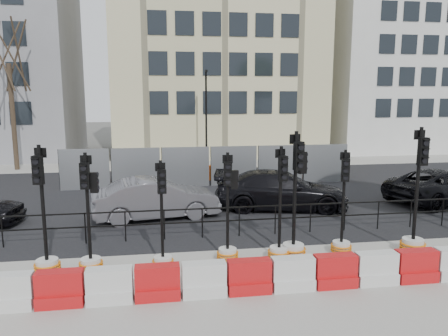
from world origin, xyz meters
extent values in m
plane|color=#51514C|center=(0.00, 0.00, 0.00)|extent=(120.00, 120.00, 0.00)
cube|color=gray|center=(0.00, -3.00, 0.01)|extent=(40.00, 6.00, 0.02)
cube|color=black|center=(0.00, 7.00, 0.01)|extent=(40.00, 14.00, 0.03)
cube|color=gray|center=(0.00, 16.00, 0.01)|extent=(40.00, 4.00, 0.02)
cube|color=beige|center=(2.00, 22.00, 9.00)|extent=(15.00, 10.00, 18.00)
cube|color=silver|center=(17.00, 22.00, 8.00)|extent=(12.00, 9.00, 16.00)
cylinder|color=black|center=(-7.20, 1.20, 0.50)|extent=(0.04, 0.04, 1.00)
cylinder|color=black|center=(-6.00, 1.20, 0.50)|extent=(0.04, 0.04, 1.00)
cylinder|color=black|center=(-4.80, 1.20, 0.50)|extent=(0.04, 0.04, 1.00)
cylinder|color=black|center=(-3.60, 1.20, 0.50)|extent=(0.04, 0.04, 1.00)
cylinder|color=black|center=(-2.40, 1.20, 0.50)|extent=(0.04, 0.04, 1.00)
cylinder|color=black|center=(-1.20, 1.20, 0.50)|extent=(0.04, 0.04, 1.00)
cylinder|color=black|center=(0.00, 1.20, 0.50)|extent=(0.04, 0.04, 1.00)
cylinder|color=black|center=(1.20, 1.20, 0.50)|extent=(0.04, 0.04, 1.00)
cylinder|color=black|center=(2.40, 1.20, 0.50)|extent=(0.04, 0.04, 1.00)
cylinder|color=black|center=(3.60, 1.20, 0.50)|extent=(0.04, 0.04, 1.00)
cylinder|color=black|center=(4.80, 1.20, 0.50)|extent=(0.04, 0.04, 1.00)
cylinder|color=black|center=(6.00, 1.20, 0.50)|extent=(0.04, 0.04, 1.00)
cylinder|color=black|center=(7.20, 1.20, 0.50)|extent=(0.04, 0.04, 1.00)
cube|color=black|center=(0.00, 1.20, 0.98)|extent=(18.00, 0.04, 0.04)
cube|color=black|center=(0.00, 1.20, 0.55)|extent=(18.00, 0.04, 0.04)
cube|color=gray|center=(-6.00, 9.00, 1.00)|extent=(2.30, 0.05, 2.00)
cylinder|color=black|center=(-7.15, 9.00, 1.00)|extent=(0.05, 0.05, 2.00)
cube|color=gray|center=(-3.60, 9.00, 1.00)|extent=(2.30, 0.05, 2.00)
cylinder|color=black|center=(-4.75, 9.00, 1.00)|extent=(0.05, 0.05, 2.00)
cube|color=gray|center=(-1.20, 9.00, 1.00)|extent=(2.30, 0.05, 2.00)
cylinder|color=black|center=(-2.35, 9.00, 1.00)|extent=(0.05, 0.05, 2.00)
cube|color=gray|center=(1.20, 9.00, 1.00)|extent=(2.30, 0.05, 2.00)
cylinder|color=black|center=(0.05, 9.00, 1.00)|extent=(0.05, 0.05, 2.00)
cube|color=gray|center=(3.60, 9.00, 1.00)|extent=(2.30, 0.05, 2.00)
cylinder|color=black|center=(2.45, 9.00, 1.00)|extent=(0.05, 0.05, 2.00)
cube|color=gray|center=(6.00, 9.00, 1.00)|extent=(2.30, 0.05, 2.00)
cylinder|color=black|center=(4.85, 9.00, 1.00)|extent=(0.05, 0.05, 2.00)
cube|color=orange|center=(-4.00, 10.50, 0.40)|extent=(1.00, 0.40, 0.80)
cube|color=orange|center=(-2.00, 10.50, 0.40)|extent=(1.00, 0.40, 0.80)
cube|color=orange|center=(0.00, 10.50, 0.40)|extent=(1.00, 0.40, 0.80)
cube|color=orange|center=(2.00, 10.50, 0.40)|extent=(1.00, 0.40, 0.80)
cube|color=orange|center=(4.00, 10.50, 0.40)|extent=(1.00, 0.40, 0.80)
cube|color=orange|center=(6.00, 10.50, 0.40)|extent=(1.00, 0.40, 0.80)
cylinder|color=black|center=(0.50, 15.00, 3.00)|extent=(0.12, 0.12, 6.00)
cube|color=black|center=(0.50, 14.75, 5.90)|extent=(0.12, 0.50, 0.12)
cylinder|color=#473828|center=(-11.00, 15.50, 3.15)|extent=(0.28, 0.28, 6.30)
cube|color=silver|center=(-5.78, -2.80, 0.15)|extent=(1.00, 0.50, 0.30)
cube|color=silver|center=(-5.78, -2.80, 0.55)|extent=(1.00, 0.35, 0.50)
cube|color=red|center=(-4.72, -2.80, 0.15)|extent=(1.00, 0.50, 0.30)
cube|color=red|center=(-4.72, -2.80, 0.55)|extent=(1.00, 0.35, 0.50)
cube|color=silver|center=(-3.67, -2.80, 0.15)|extent=(1.00, 0.50, 0.30)
cube|color=silver|center=(-3.67, -2.80, 0.55)|extent=(1.00, 0.35, 0.50)
cube|color=red|center=(-2.62, -2.80, 0.15)|extent=(1.00, 0.50, 0.30)
cube|color=red|center=(-2.62, -2.80, 0.55)|extent=(1.00, 0.35, 0.50)
cube|color=silver|center=(-1.58, -2.80, 0.15)|extent=(1.00, 0.50, 0.30)
cube|color=silver|center=(-1.58, -2.80, 0.55)|extent=(1.00, 0.35, 0.50)
cube|color=red|center=(-0.52, -2.80, 0.15)|extent=(1.00, 0.50, 0.30)
cube|color=red|center=(-0.52, -2.80, 0.55)|extent=(1.00, 0.35, 0.50)
cube|color=silver|center=(0.53, -2.80, 0.15)|extent=(1.00, 0.50, 0.30)
cube|color=silver|center=(0.53, -2.80, 0.55)|extent=(1.00, 0.35, 0.50)
cube|color=red|center=(1.58, -2.80, 0.15)|extent=(1.00, 0.50, 0.30)
cube|color=red|center=(1.58, -2.80, 0.55)|extent=(1.00, 0.35, 0.50)
cube|color=silver|center=(2.63, -2.80, 0.15)|extent=(1.00, 0.50, 0.30)
cube|color=silver|center=(2.63, -2.80, 0.55)|extent=(1.00, 0.35, 0.50)
cube|color=red|center=(3.67, -2.80, 0.15)|extent=(1.00, 0.50, 0.30)
cube|color=red|center=(3.67, -2.80, 0.55)|extent=(1.00, 0.35, 0.50)
cylinder|color=silver|center=(-5.42, -1.01, 0.20)|extent=(0.55, 0.55, 0.41)
torus|color=orange|center=(-5.42, -1.01, 0.12)|extent=(0.66, 0.66, 0.05)
torus|color=orange|center=(-5.42, -1.01, 0.20)|extent=(0.66, 0.66, 0.05)
torus|color=orange|center=(-5.42, -1.01, 0.28)|extent=(0.66, 0.66, 0.05)
cylinder|color=black|center=(-5.42, -1.01, 1.83)|extent=(0.09, 0.09, 3.05)
cube|color=black|center=(-5.45, -1.13, 2.74)|extent=(0.27, 0.19, 0.71)
cylinder|color=black|center=(-5.46, -1.21, 2.52)|extent=(0.16, 0.08, 0.15)
cylinder|color=black|center=(-5.46, -1.21, 2.74)|extent=(0.16, 0.08, 0.15)
cylinder|color=black|center=(-5.46, -1.21, 2.97)|extent=(0.16, 0.08, 0.15)
cube|color=black|center=(-5.40, -0.95, 3.15)|extent=(0.30, 0.10, 0.24)
cylinder|color=silver|center=(-4.34, -1.03, 0.19)|extent=(0.51, 0.51, 0.38)
torus|color=orange|center=(-4.34, -1.03, 0.11)|extent=(0.62, 0.62, 0.05)
torus|color=orange|center=(-4.34, -1.03, 0.19)|extent=(0.62, 0.62, 0.05)
torus|color=orange|center=(-4.34, -1.03, 0.27)|extent=(0.62, 0.62, 0.05)
cylinder|color=black|center=(-4.34, -1.03, 1.71)|extent=(0.09, 0.09, 2.86)
cube|color=black|center=(-4.35, -1.14, 2.57)|extent=(0.24, 0.16, 0.67)
cylinder|color=black|center=(-4.36, -1.22, 2.36)|extent=(0.15, 0.06, 0.14)
cylinder|color=black|center=(-4.36, -1.22, 2.57)|extent=(0.15, 0.06, 0.14)
cylinder|color=black|center=(-4.36, -1.22, 2.78)|extent=(0.15, 0.06, 0.14)
cube|color=black|center=(-4.33, -0.97, 2.95)|extent=(0.29, 0.06, 0.23)
cube|color=black|center=(-4.15, -1.05, 2.38)|extent=(0.20, 0.14, 0.52)
cylinder|color=silver|center=(-2.48, -1.11, 0.18)|extent=(0.48, 0.48, 0.35)
torus|color=orange|center=(-2.48, -1.11, 0.11)|extent=(0.57, 0.57, 0.04)
torus|color=orange|center=(-2.48, -1.11, 0.18)|extent=(0.57, 0.57, 0.04)
torus|color=orange|center=(-2.48, -1.11, 0.25)|extent=(0.57, 0.57, 0.04)
cylinder|color=black|center=(-2.48, -1.11, 1.59)|extent=(0.08, 0.08, 2.65)
cube|color=black|center=(-2.47, -1.22, 2.39)|extent=(0.23, 0.16, 0.62)
cylinder|color=black|center=(-2.45, -1.29, 2.19)|extent=(0.14, 0.07, 0.13)
cylinder|color=black|center=(-2.45, -1.29, 2.39)|extent=(0.14, 0.07, 0.13)
cylinder|color=black|center=(-2.45, -1.29, 2.58)|extent=(0.14, 0.07, 0.13)
cube|color=black|center=(-2.49, -1.06, 2.74)|extent=(0.27, 0.07, 0.21)
cylinder|color=silver|center=(-0.71, -0.82, 0.18)|extent=(0.50, 0.50, 0.37)
torus|color=orange|center=(-0.71, -0.82, 0.11)|extent=(0.60, 0.60, 0.05)
torus|color=orange|center=(-0.71, -0.82, 0.18)|extent=(0.60, 0.60, 0.05)
torus|color=orange|center=(-0.71, -0.82, 0.26)|extent=(0.60, 0.60, 0.05)
cylinder|color=black|center=(-0.71, -0.82, 1.66)|extent=(0.08, 0.08, 2.77)
cube|color=black|center=(-0.72, -0.93, 2.49)|extent=(0.24, 0.16, 0.65)
cylinder|color=black|center=(-0.73, -1.01, 2.29)|extent=(0.14, 0.06, 0.14)
cylinder|color=black|center=(-0.73, -1.01, 2.49)|extent=(0.14, 0.06, 0.14)
cylinder|color=black|center=(-0.73, -1.01, 2.69)|extent=(0.14, 0.06, 0.14)
cube|color=black|center=(-0.70, -0.77, 2.86)|extent=(0.28, 0.06, 0.22)
cube|color=black|center=(-0.53, -0.85, 2.31)|extent=(0.20, 0.14, 0.51)
cylinder|color=silver|center=(0.72, -0.98, 0.19)|extent=(0.52, 0.52, 0.39)
torus|color=orange|center=(0.72, -0.98, 0.12)|extent=(0.63, 0.63, 0.05)
torus|color=orange|center=(0.72, -0.98, 0.19)|extent=(0.63, 0.63, 0.05)
torus|color=orange|center=(0.72, -0.98, 0.27)|extent=(0.63, 0.63, 0.05)
cylinder|color=black|center=(0.72, -0.98, 1.74)|extent=(0.09, 0.09, 2.91)
cube|color=black|center=(0.74, -1.09, 2.62)|extent=(0.25, 0.18, 0.68)
cylinder|color=black|center=(0.75, -1.17, 2.40)|extent=(0.15, 0.07, 0.15)
cylinder|color=black|center=(0.75, -1.17, 2.62)|extent=(0.15, 0.07, 0.15)
cylinder|color=black|center=(0.75, -1.17, 2.83)|extent=(0.15, 0.07, 0.15)
cube|color=black|center=(0.70, -0.92, 3.00)|extent=(0.29, 0.08, 0.23)
cylinder|color=silver|center=(1.14, -0.93, 0.22)|extent=(0.59, 0.59, 0.44)
torus|color=orange|center=(1.14, -0.93, 0.13)|extent=(0.71, 0.71, 0.05)
torus|color=orange|center=(1.14, -0.93, 0.22)|extent=(0.71, 0.71, 0.05)
torus|color=orange|center=(1.14, -0.93, 0.31)|extent=(0.71, 0.71, 0.05)
cylinder|color=black|center=(1.14, -0.93, 1.96)|extent=(0.10, 0.10, 3.27)
cube|color=black|center=(1.17, -1.06, 2.94)|extent=(0.29, 0.22, 0.76)
cylinder|color=black|center=(1.19, -1.14, 2.70)|extent=(0.17, 0.10, 0.16)
cylinder|color=black|center=(1.19, -1.14, 2.94)|extent=(0.17, 0.10, 0.16)
cylinder|color=black|center=(1.19, -1.14, 3.18)|extent=(0.17, 0.10, 0.16)
cube|color=black|center=(1.12, -0.87, 3.38)|extent=(0.32, 0.12, 0.26)
cube|color=black|center=(1.35, -0.88, 2.72)|extent=(0.25, 0.20, 0.60)
cylinder|color=silver|center=(2.63, -0.77, 0.18)|extent=(0.50, 0.50, 0.37)
torus|color=orange|center=(2.63, -0.77, 0.11)|extent=(0.60, 0.60, 0.05)
torus|color=orange|center=(2.63, -0.77, 0.18)|extent=(0.60, 0.60, 0.05)
torus|color=orange|center=(2.63, -0.77, 0.26)|extent=(0.60, 0.60, 0.05)
cylinder|color=black|center=(2.63, -0.77, 1.66)|extent=(0.08, 0.08, 2.76)
cube|color=black|center=(2.60, -0.88, 2.49)|extent=(0.25, 0.18, 0.65)
cylinder|color=black|center=(2.58, -0.95, 2.29)|extent=(0.15, 0.08, 0.14)
cylinder|color=black|center=(2.58, -0.95, 2.49)|extent=(0.15, 0.08, 0.14)
cylinder|color=black|center=(2.58, -0.95, 2.69)|extent=(0.15, 0.08, 0.14)
cube|color=black|center=(2.64, -0.72, 2.86)|extent=(0.27, 0.10, 0.22)
cylinder|color=silver|center=(4.69, -1.05, 0.22)|extent=(0.60, 0.60, 0.45)
torus|color=orange|center=(4.69, -1.05, 0.13)|extent=(0.72, 0.72, 0.06)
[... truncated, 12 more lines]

